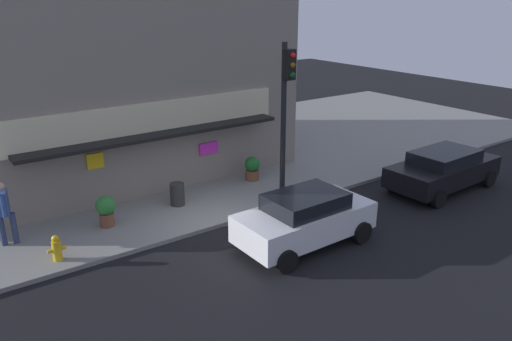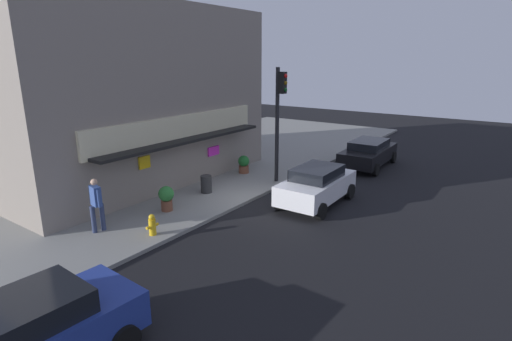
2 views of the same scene
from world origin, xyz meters
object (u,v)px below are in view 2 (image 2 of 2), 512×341
object	(u,v)px
pedestrian	(96,202)
parked_car_white	(317,185)
potted_plant_by_window	(244,164)
parked_car_blue	(20,340)
parked_car_black	(368,153)
traffic_light	(279,110)
potted_plant_by_doorway	(166,197)
fire_hydrant	(152,225)
trash_can	(206,184)

from	to	relation	value
pedestrian	parked_car_white	distance (m)	8.35
potted_plant_by_window	parked_car_blue	bearing A→B (deg)	-160.12
parked_car_black	traffic_light	bearing A→B (deg)	157.10
traffic_light	pedestrian	distance (m)	8.87
potted_plant_by_window	parked_car_black	bearing A→B (deg)	-40.44
pedestrian	traffic_light	bearing A→B (deg)	-12.98
potted_plant_by_window	parked_car_blue	distance (m)	14.00
parked_car_black	parked_car_blue	bearing A→B (deg)	-179.36
potted_plant_by_doorway	potted_plant_by_window	xyz separation A→B (m)	(5.91, 0.73, -0.08)
traffic_light	parked_car_blue	world-z (taller)	traffic_light
parked_car_black	fire_hydrant	bearing A→B (deg)	168.91
trash_can	pedestrian	xyz separation A→B (m)	(-5.14, 0.24, 0.65)
fire_hydrant	parked_car_black	distance (m)	13.30
parked_car_black	potted_plant_by_window	bearing A→B (deg)	139.56
potted_plant_by_doorway	parked_car_black	bearing A→B (deg)	-18.76
parked_car_black	parked_car_blue	distance (m)	18.51
fire_hydrant	trash_can	xyz separation A→B (m)	(4.29, 1.48, 0.03)
fire_hydrant	potted_plant_by_doorway	xyz separation A→B (m)	(1.80, 1.26, 0.20)
traffic_light	parked_car_white	xyz separation A→B (m)	(-1.41, -2.72, -2.69)
potted_plant_by_window	parked_car_black	distance (m)	7.02
fire_hydrant	parked_car_blue	xyz separation A→B (m)	(-5.46, -2.77, 0.36)
fire_hydrant	parked_car_blue	bearing A→B (deg)	-153.13
traffic_light	fire_hydrant	size ratio (longest dim) A/B	7.25
traffic_light	pedestrian	xyz separation A→B (m)	(-8.34, 1.92, -2.34)
trash_can	potted_plant_by_doorway	size ratio (longest dim) A/B	0.78
parked_car_white	parked_car_blue	distance (m)	11.54
parked_car_blue	pedestrian	bearing A→B (deg)	44.16
pedestrian	potted_plant_by_doorway	world-z (taller)	pedestrian
parked_car_blue	parked_car_black	bearing A→B (deg)	0.64
traffic_light	parked_car_black	distance (m)	6.62
potted_plant_by_doorway	parked_car_white	size ratio (longest dim) A/B	0.24
parked_car_black	parked_car_blue	world-z (taller)	parked_car_blue
traffic_light	potted_plant_by_window	size ratio (longest dim) A/B	5.82
pedestrian	parked_car_white	bearing A→B (deg)	-33.79
pedestrian	parked_car_blue	xyz separation A→B (m)	(-4.61, -4.48, -0.33)
potted_plant_by_window	parked_car_white	distance (m)	5.19
pedestrian	parked_car_blue	world-z (taller)	pedestrian
trash_can	potted_plant_by_doorway	world-z (taller)	potted_plant_by_doorway
potted_plant_by_window	parked_car_black	world-z (taller)	parked_car_black
traffic_light	potted_plant_by_window	world-z (taller)	traffic_light
fire_hydrant	potted_plant_by_window	distance (m)	7.96
potted_plant_by_doorway	trash_can	bearing A→B (deg)	4.87
potted_plant_by_doorway	potted_plant_by_window	size ratio (longest dim) A/B	1.07
trash_can	potted_plant_by_doorway	bearing A→B (deg)	-175.13
pedestrian	trash_can	bearing A→B (deg)	-2.63
traffic_light	potted_plant_by_doorway	bearing A→B (deg)	165.48
trash_can	pedestrian	size ratio (longest dim) A/B	0.41
parked_car_black	parked_car_blue	xyz separation A→B (m)	(-18.51, -0.21, 0.05)
parked_car_black	potted_plant_by_doorway	bearing A→B (deg)	161.24
pedestrian	parked_car_white	xyz separation A→B (m)	(6.93, -4.64, -0.35)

